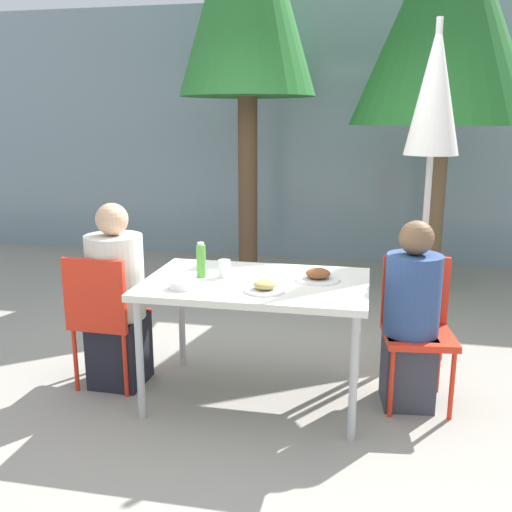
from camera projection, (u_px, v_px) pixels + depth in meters
ground_plane at (256, 397)px, 3.55m from camera, size 24.00×24.00×0.00m
building_facade at (319, 135)px, 6.82m from camera, size 10.00×0.20×3.00m
dining_table at (256, 290)px, 3.39m from camera, size 1.32×0.86×0.76m
chair_left at (104, 311)px, 3.57m from camera, size 0.41×0.41×0.88m
person_left at (117, 302)px, 3.62m from camera, size 0.36×0.36×1.19m
chair_right at (417, 319)px, 3.43m from camera, size 0.44×0.44×0.88m
person_right at (411, 320)px, 3.35m from camera, size 0.32×0.32×1.13m
closed_umbrella at (434, 107)px, 3.76m from camera, size 0.36×0.36×2.32m
plate_0 at (265, 287)px, 3.16m from camera, size 0.23×0.23×0.07m
plate_1 at (318, 276)px, 3.37m from camera, size 0.27×0.27×0.07m
bottle at (201, 260)px, 3.43m from camera, size 0.06×0.06×0.21m
drinking_cup at (224, 268)px, 3.44m from camera, size 0.07×0.07×0.11m
salad_bowl at (183, 284)px, 3.22m from camera, size 0.16×0.16×0.05m
tree_behind_left at (448, 10)px, 5.13m from camera, size 1.70×1.70×3.68m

